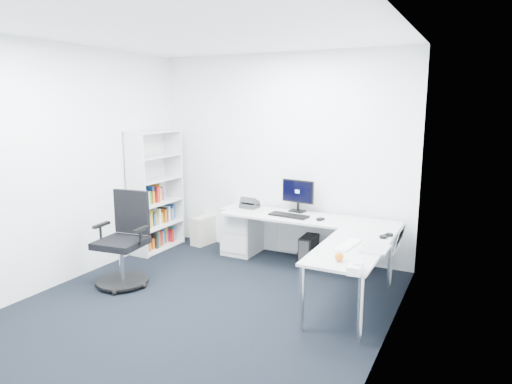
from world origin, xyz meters
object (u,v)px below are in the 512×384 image
at_px(task_chair, 120,240).
at_px(laptop, 376,237).
at_px(bookshelf, 156,191).
at_px(l_desk, 299,249).
at_px(monitor, 298,195).

relative_size(task_chair, laptop, 2.96).
bearing_deg(bookshelf, l_desk, -1.32).
bearing_deg(bookshelf, monitor, 13.96).
height_order(l_desk, laptop, laptop).
relative_size(l_desk, laptop, 6.17).
bearing_deg(monitor, l_desk, -58.03).
bearing_deg(task_chair, monitor, 43.83).
xyz_separation_m(l_desk, laptop, (1.03, -0.61, 0.45)).
height_order(task_chair, monitor, monitor).
relative_size(bookshelf, laptop, 4.67).
xyz_separation_m(l_desk, monitor, (-0.24, 0.53, 0.54)).
bearing_deg(task_chair, bookshelf, 105.08).
relative_size(bookshelf, monitor, 3.72).
xyz_separation_m(l_desk, bookshelf, (-2.17, 0.05, 0.52)).
bearing_deg(laptop, l_desk, 149.29).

